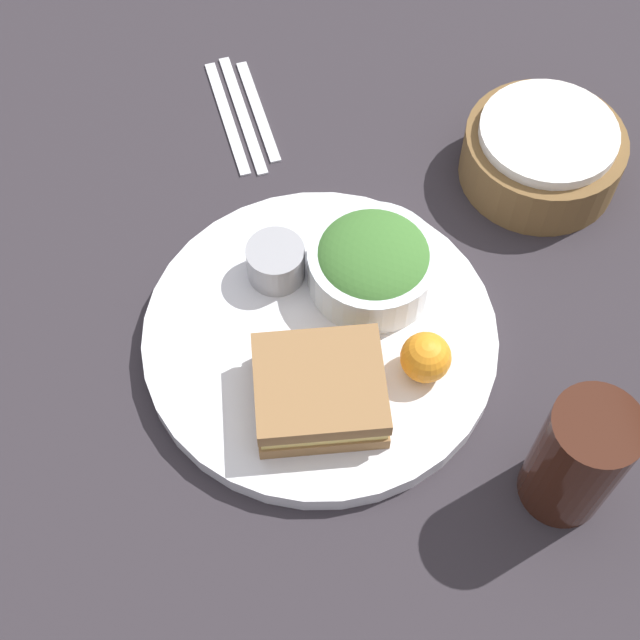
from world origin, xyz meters
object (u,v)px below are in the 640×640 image
(dressing_cup, at_px, (276,262))
(drink_glass, at_px, (578,459))
(spoon, at_px, (258,110))
(salad_bowl, at_px, (373,263))
(knife, at_px, (242,113))
(sandwich, at_px, (320,391))
(plate, at_px, (320,337))
(bread_basket, at_px, (542,153))
(fork, at_px, (227,116))

(dressing_cup, distance_m, drink_glass, 0.33)
(spoon, bearing_deg, salad_bowl, -170.24)
(salad_bowl, distance_m, dressing_cup, 0.09)
(dressing_cup, xyz_separation_m, knife, (-0.23, -0.02, -0.04))
(sandwich, xyz_separation_m, drink_glass, (0.10, 0.20, 0.02))
(plate, relative_size, knife, 1.81)
(bread_basket, relative_size, knife, 0.90)
(drink_glass, bearing_deg, bread_basket, 169.71)
(drink_glass, relative_size, bread_basket, 0.81)
(sandwich, distance_m, fork, 0.38)
(spoon, bearing_deg, fork, 90.00)
(knife, relative_size, spoon, 1.17)
(fork, bearing_deg, bread_basket, -120.24)
(knife, bearing_deg, dressing_cup, 174.63)
(plate, bearing_deg, drink_glass, 48.51)
(drink_glass, bearing_deg, plate, -131.49)
(salad_bowl, height_order, dressing_cup, salad_bowl)
(knife, bearing_deg, spoon, -90.00)
(plate, height_order, bread_basket, bread_basket)
(sandwich, xyz_separation_m, fork, (-0.37, -0.06, -0.04))
(dressing_cup, distance_m, knife, 0.24)
(plate, relative_size, fork, 1.90)
(salad_bowl, relative_size, spoon, 0.78)
(plate, relative_size, sandwich, 2.91)
(dressing_cup, bearing_deg, spoon, -179.59)
(fork, bearing_deg, dressing_cup, 179.02)
(plate, xyz_separation_m, dressing_cup, (-0.07, -0.03, 0.03))
(drink_glass, relative_size, spoon, 0.85)
(sandwich, height_order, fork, sandwich)
(sandwich, relative_size, dressing_cup, 2.04)
(knife, bearing_deg, fork, 90.00)
(salad_bowl, bearing_deg, dressing_cup, -101.19)
(knife, bearing_deg, bread_basket, -121.81)
(fork, bearing_deg, spoon, -90.00)
(dressing_cup, relative_size, knife, 0.30)
(knife, bearing_deg, plate, 180.00)
(plate, bearing_deg, dressing_cup, -153.49)
(knife, bearing_deg, drink_glass, -162.72)
(dressing_cup, bearing_deg, drink_glass, 43.40)
(bread_basket, bearing_deg, salad_bowl, -56.86)
(sandwich, relative_size, drink_glass, 0.85)
(salad_bowl, distance_m, fork, 0.28)
(fork, bearing_deg, knife, -90.00)
(plate, relative_size, dressing_cup, 5.94)
(salad_bowl, height_order, bread_basket, salad_bowl)
(salad_bowl, xyz_separation_m, bread_basket, (-0.13, 0.20, -0.02))
(sandwich, xyz_separation_m, bread_basket, (-0.25, 0.26, -0.01))
(dressing_cup, xyz_separation_m, drink_glass, (0.24, 0.23, 0.03))
(sandwich, relative_size, knife, 0.62)
(bread_basket, distance_m, fork, 0.35)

